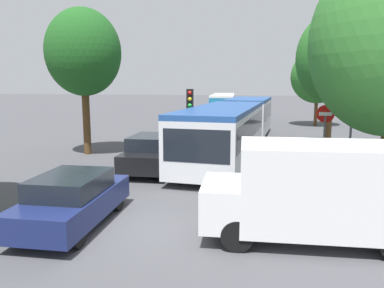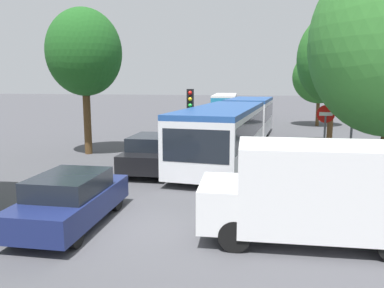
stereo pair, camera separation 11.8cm
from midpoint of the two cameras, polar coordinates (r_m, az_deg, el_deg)
ground_plane at (r=10.11m, az=-8.19°, el=-12.16°), size 200.00×200.00×0.00m
articulated_bus at (r=20.90m, az=6.60°, el=3.30°), size 3.95×17.71×2.61m
city_bus_rear at (r=42.82m, az=4.69°, el=6.22°), size 3.23×11.11×2.36m
queued_car_navy at (r=10.27m, az=-18.03°, el=-8.06°), size 1.82×4.03×1.38m
queued_car_black at (r=15.85m, az=-6.10°, el=-1.32°), size 2.00×4.42×1.51m
queued_car_green at (r=21.75m, az=-1.85°, el=1.54°), size 1.91×4.22×1.45m
queued_car_white at (r=27.67m, az=0.53°, el=3.26°), size 1.95×4.31×1.48m
white_van at (r=9.20m, az=18.44°, el=-6.58°), size 5.11×2.24×2.31m
traffic_light at (r=17.03m, az=-0.52°, el=5.34°), size 0.35×0.38×3.40m
no_entry_sign at (r=15.72m, az=19.35°, el=2.20°), size 0.70×0.08×2.82m
direction_sign_post at (r=17.30m, az=23.05°, el=4.85°), size 0.33×1.39×3.60m
tree_left_mid at (r=20.12m, az=-16.33°, el=12.89°), size 3.76×3.76×7.37m
tree_right_mid at (r=22.46m, az=20.57°, el=11.79°), size 3.99×3.99×7.49m
tree_right_far at (r=33.76m, az=18.51°, el=9.70°), size 4.46×4.46×6.42m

